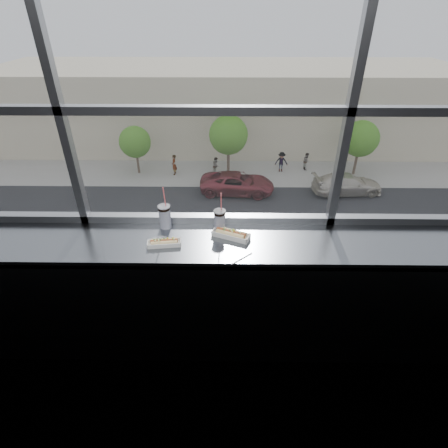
{
  "coord_description": "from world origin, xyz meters",
  "views": [
    {
      "loc": [
        0.17,
        -0.94,
        2.62
      ],
      "look_at": [
        0.14,
        1.23,
        1.25
      ],
      "focal_mm": 28.0,
      "sensor_mm": 36.0,
      "label": 1
    }
  ],
  "objects_px": {
    "pedestrian_d": "(307,160)",
    "tree_left": "(135,142)",
    "soda_cup_left": "(165,215)",
    "pedestrian_a": "(174,163)",
    "car_near_d": "(331,235)",
    "tree_center": "(228,135)",
    "car_far_b": "(237,180)",
    "pedestrian_c": "(281,160)",
    "hotdog_tray_right": "(231,234)",
    "car_far_c": "(348,181)",
    "loose_straw": "(242,258)",
    "car_near_b": "(89,233)",
    "pedestrian_b": "(216,164)",
    "tree_right": "(361,139)",
    "soda_cup_right": "(220,220)",
    "wrapper": "(160,239)",
    "car_near_a": "(5,233)",
    "car_near_e": "(438,237)",
    "hotdog_tray_left": "(164,242)",
    "car_near_c": "(253,235)"
  },
  "relations": [
    {
      "from": "hotdog_tray_left",
      "to": "car_near_b",
      "type": "relative_size",
      "value": 0.04
    },
    {
      "from": "tree_center",
      "to": "soda_cup_right",
      "type": "bearing_deg",
      "value": -90.15
    },
    {
      "from": "car_near_c",
      "to": "pedestrian_b",
      "type": "height_order",
      "value": "car_near_c"
    },
    {
      "from": "car_near_d",
      "to": "car_far_c",
      "type": "distance_m",
      "value": 8.67
    },
    {
      "from": "loose_straw",
      "to": "car_far_c",
      "type": "bearing_deg",
      "value": 26.42
    },
    {
      "from": "soda_cup_left",
      "to": "pedestrian_a",
      "type": "xyz_separation_m",
      "value": [
        -4.51,
        27.78,
        -11.03
      ]
    },
    {
      "from": "soda_cup_left",
      "to": "hotdog_tray_left",
      "type": "bearing_deg",
      "value": -83.62
    },
    {
      "from": "hotdog_tray_right",
      "to": "car_near_b",
      "type": "height_order",
      "value": "hotdog_tray_right"
    },
    {
      "from": "wrapper",
      "to": "pedestrian_b",
      "type": "relative_size",
      "value": 0.06
    },
    {
      "from": "hotdog_tray_left",
      "to": "car_near_c",
      "type": "relative_size",
      "value": 0.04
    },
    {
      "from": "car_near_e",
      "to": "car_far_b",
      "type": "bearing_deg",
      "value": 63.92
    },
    {
      "from": "pedestrian_a",
      "to": "tree_center",
      "type": "distance_m",
      "value": 5.62
    },
    {
      "from": "car_near_d",
      "to": "tree_left",
      "type": "distance_m",
      "value": 19.32
    },
    {
      "from": "soda_cup_right",
      "to": "pedestrian_d",
      "type": "relative_size",
      "value": 0.18
    },
    {
      "from": "hotdog_tray_left",
      "to": "wrapper",
      "type": "distance_m",
      "value": 0.07
    },
    {
      "from": "car_near_a",
      "to": "tree_right",
      "type": "xyz_separation_m",
      "value": [
        26.14,
        12.0,
        2.3
      ]
    },
    {
      "from": "car_near_b",
      "to": "pedestrian_a",
      "type": "bearing_deg",
      "value": -22.48
    },
    {
      "from": "pedestrian_d",
      "to": "car_near_b",
      "type": "bearing_deg",
      "value": 128.51
    },
    {
      "from": "car_near_b",
      "to": "tree_left",
      "type": "bearing_deg",
      "value": -6.3
    },
    {
      "from": "wrapper",
      "to": "pedestrian_b",
      "type": "height_order",
      "value": "wrapper"
    },
    {
      "from": "car_far_b",
      "to": "tree_right",
      "type": "relative_size",
      "value": 1.36
    },
    {
      "from": "hotdog_tray_right",
      "to": "pedestrian_d",
      "type": "xyz_separation_m",
      "value": [
        7.46,
        29.26,
        -11.11
      ]
    },
    {
      "from": "soda_cup_left",
      "to": "car_near_a",
      "type": "distance_m",
      "value": 23.95
    },
    {
      "from": "pedestrian_d",
      "to": "tree_left",
      "type": "height_order",
      "value": "tree_left"
    },
    {
      "from": "car_far_b",
      "to": "pedestrian_a",
      "type": "bearing_deg",
      "value": 61.24
    },
    {
      "from": "hotdog_tray_right",
      "to": "soda_cup_left",
      "type": "distance_m",
      "value": 0.55
    },
    {
      "from": "car_near_a",
      "to": "car_near_b",
      "type": "bearing_deg",
      "value": -92.01
    },
    {
      "from": "pedestrian_d",
      "to": "pedestrian_a",
      "type": "xyz_separation_m",
      "value": [
        -12.49,
        -1.34,
        0.15
      ]
    },
    {
      "from": "hotdog_tray_left",
      "to": "tree_left",
      "type": "bearing_deg",
      "value": 98.74
    },
    {
      "from": "hotdog_tray_left",
      "to": "car_near_e",
      "type": "relative_size",
      "value": 0.04
    },
    {
      "from": "soda_cup_left",
      "to": "pedestrian_c",
      "type": "relative_size",
      "value": 0.16
    },
    {
      "from": "car_far_b",
      "to": "tree_right",
      "type": "xyz_separation_m",
      "value": [
        11.03,
        4.0,
        2.21
      ]
    },
    {
      "from": "soda_cup_right",
      "to": "pedestrian_d",
      "type": "xyz_separation_m",
      "value": [
        7.55,
        29.17,
        -11.18
      ]
    },
    {
      "from": "car_near_b",
      "to": "pedestrian_b",
      "type": "xyz_separation_m",
      "value": [
        7.77,
        11.75,
        -0.12
      ]
    },
    {
      "from": "pedestrian_d",
      "to": "soda_cup_right",
      "type": "bearing_deg",
      "value": 165.48
    },
    {
      "from": "soda_cup_right",
      "to": "car_far_b",
      "type": "relative_size",
      "value": 0.05
    },
    {
      "from": "pedestrian_a",
      "to": "pedestrian_c",
      "type": "distance_m",
      "value": 10.04
    },
    {
      "from": "car_far_c",
      "to": "car_near_b",
      "type": "xyz_separation_m",
      "value": [
        -18.81,
        -8.0,
        -0.02
      ]
    },
    {
      "from": "hotdog_tray_right",
      "to": "car_far_c",
      "type": "xyz_separation_m",
      "value": [
        9.9,
        24.23,
        -10.96
      ]
    },
    {
      "from": "car_far_c",
      "to": "car_near_c",
      "type": "height_order",
      "value": "car_far_c"
    },
    {
      "from": "car_far_c",
      "to": "pedestrian_b",
      "type": "relative_size",
      "value": 3.37
    },
    {
      "from": "wrapper",
      "to": "pedestrian_d",
      "type": "xyz_separation_m",
      "value": [
        8.0,
        29.31,
        -11.09
      ]
    },
    {
      "from": "car_far_c",
      "to": "tree_center",
      "type": "relative_size",
      "value": 1.22
    },
    {
      "from": "tree_center",
      "to": "loose_straw",
      "type": "bearing_deg",
      "value": -89.82
    },
    {
      "from": "pedestrian_b",
      "to": "tree_right",
      "type": "height_order",
      "value": "tree_right"
    },
    {
      "from": "car_far_b",
      "to": "pedestrian_c",
      "type": "distance_m",
      "value": 6.18
    },
    {
      "from": "car_near_d",
      "to": "tree_center",
      "type": "xyz_separation_m",
      "value": [
        -6.58,
        12.0,
        2.57
      ]
    },
    {
      "from": "pedestrian_b",
      "to": "car_far_c",
      "type": "bearing_deg",
      "value": -108.78
    },
    {
      "from": "hotdog_tray_right",
      "to": "soda_cup_left",
      "type": "height_order",
      "value": "soda_cup_left"
    },
    {
      "from": "car_near_d",
      "to": "soda_cup_right",
      "type": "bearing_deg",
      "value": 155.9
    }
  ]
}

